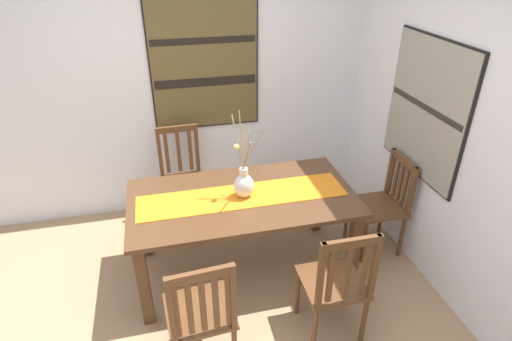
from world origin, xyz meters
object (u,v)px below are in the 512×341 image
dining_table (243,207)px  chair_1 (182,177)px  chair_3 (201,313)px  painting_on_back_wall (204,56)px  centerpiece_vase (244,183)px  painting_on_side_wall (427,109)px  chair_2 (336,283)px  chair_0 (384,202)px

dining_table → chair_1: (-0.42, 0.87, -0.15)m
chair_3 → painting_on_back_wall: 2.32m
chair_3 → centerpiece_vase: bearing=61.5°
centerpiece_vase → painting_on_side_wall: 1.54m
dining_table → chair_1: 0.98m
centerpiece_vase → painting_on_back_wall: bearing=95.4°
centerpiece_vase → chair_2: centerpiece_vase is taller
chair_1 → painting_on_side_wall: size_ratio=0.88×
dining_table → chair_1: bearing=115.7°
chair_0 → chair_3: chair_3 is taller
centerpiece_vase → painting_on_side_wall: size_ratio=0.63×
centerpiece_vase → painting_on_back_wall: size_ratio=0.50×
chair_1 → painting_on_back_wall: bearing=42.4°
dining_table → painting_on_back_wall: (-0.10, 1.16, 0.93)m
chair_0 → painting_on_side_wall: painting_on_side_wall is taller
dining_table → painting_on_side_wall: 1.63m
centerpiece_vase → chair_3: 1.04m
chair_2 → centerpiece_vase: bearing=119.6°
dining_table → chair_3: (-0.45, -0.86, -0.15)m
centerpiece_vase → chair_0: size_ratio=0.77×
dining_table → chair_0: size_ratio=1.97×
centerpiece_vase → chair_3: centerpiece_vase is taller
dining_table → chair_1: chair_1 is taller
dining_table → chair_2: size_ratio=1.84×
dining_table → chair_2: (0.47, -0.82, -0.15)m
dining_table → painting_on_back_wall: size_ratio=1.27×
centerpiece_vase → chair_1: centerpiece_vase is taller
chair_0 → painting_on_side_wall: 0.90m
chair_1 → painting_on_side_wall: (1.89, -0.91, 0.86)m
chair_1 → chair_3: (-0.03, -1.73, 0.00)m
chair_1 → chair_0: bearing=-26.8°
dining_table → centerpiece_vase: (0.01, -0.01, 0.23)m
chair_2 → chair_3: 0.92m
centerpiece_vase → painting_on_back_wall: painting_on_back_wall is taller
centerpiece_vase → painting_on_back_wall: 1.37m
centerpiece_vase → chair_2: (0.46, -0.81, -0.38)m
centerpiece_vase → chair_2: bearing=-60.4°
chair_2 → painting_on_side_wall: bearing=37.8°
dining_table → chair_3: bearing=-117.7°
chair_1 → painting_on_side_wall: painting_on_side_wall is taller
chair_1 → chair_3: size_ratio=1.03×
dining_table → centerpiece_vase: bearing=-47.6°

